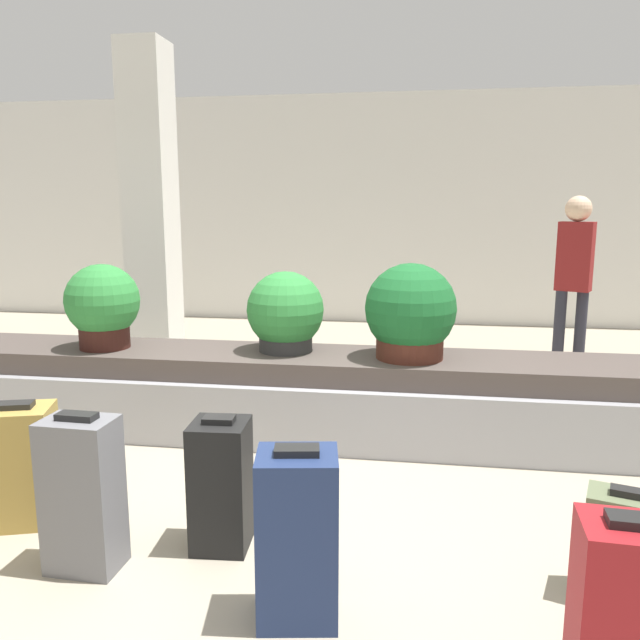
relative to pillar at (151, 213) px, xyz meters
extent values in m
plane|color=#9E937F|center=(1.91, -2.85, -1.60)|extent=(18.00, 18.00, 0.00)
cube|color=silver|center=(1.91, 3.10, 0.00)|extent=(18.00, 0.06, 3.20)
cube|color=#9E9EA3|center=(1.91, -1.53, -1.37)|extent=(8.06, 0.85, 0.45)
cube|color=#4C423D|center=(1.91, -1.53, -1.07)|extent=(7.74, 0.69, 0.16)
cube|color=silver|center=(0.00, 0.00, 0.00)|extent=(0.43, 0.43, 3.20)
cube|color=#5B6647|center=(3.52, -3.28, -1.36)|extent=(0.42, 0.31, 0.47)
cube|color=black|center=(3.52, -3.28, -1.11)|extent=(0.22, 0.13, 0.03)
cube|color=navy|center=(2.14, -3.61, -1.25)|extent=(0.36, 0.31, 0.71)
cube|color=black|center=(2.14, -3.61, -0.88)|extent=(0.19, 0.12, 0.03)
cube|color=slate|center=(1.10, -3.41, -1.24)|extent=(0.33, 0.24, 0.72)
cube|color=black|center=(1.10, -3.41, -0.86)|extent=(0.18, 0.09, 0.03)
cube|color=#A3843D|center=(0.53, -3.06, -1.28)|extent=(0.44, 0.38, 0.64)
cube|color=black|center=(0.53, -3.06, -0.95)|extent=(0.23, 0.15, 0.03)
cube|color=black|center=(1.67, -3.12, -1.28)|extent=(0.29, 0.29, 0.64)
cube|color=black|center=(1.67, -3.12, -0.94)|extent=(0.15, 0.10, 0.03)
cube|color=maroon|center=(3.28, -3.98, -1.25)|extent=(0.35, 0.27, 0.70)
cube|color=black|center=(3.28, -3.98, -0.88)|extent=(0.19, 0.10, 0.03)
cylinder|color=#2D2D2D|center=(1.65, -1.46, -0.91)|extent=(0.39, 0.39, 0.15)
sphere|color=#2D7F38|center=(1.65, -1.46, -0.68)|extent=(0.57, 0.57, 0.57)
cylinder|color=#4C2319|center=(2.55, -1.55, -0.90)|extent=(0.47, 0.47, 0.18)
sphere|color=#195B28|center=(2.55, -1.55, -0.64)|extent=(0.64, 0.64, 0.64)
cylinder|color=#381914|center=(0.27, -1.58, -0.88)|extent=(0.37, 0.37, 0.21)
sphere|color=#2D7F38|center=(0.27, -1.58, -0.63)|extent=(0.55, 0.55, 0.55)
cylinder|color=#282833|center=(4.01, 0.50, -1.18)|extent=(0.11, 0.11, 0.85)
cylinder|color=#282833|center=(4.21, 0.50, -1.18)|extent=(0.11, 0.11, 0.85)
cube|color=maroon|center=(4.11, 0.50, -0.42)|extent=(0.37, 0.30, 0.67)
sphere|color=beige|center=(4.11, 0.50, 0.04)|extent=(0.25, 0.25, 0.25)
camera|label=1|loc=(2.58, -5.87, 0.07)|focal=35.00mm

